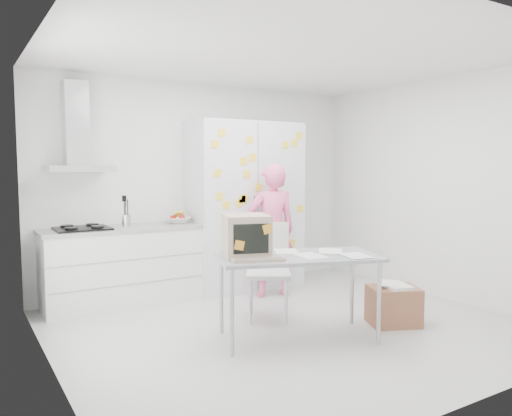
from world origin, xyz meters
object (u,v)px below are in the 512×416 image
desk (265,245)px  cardboard_box (393,305)px  person (272,231)px  chair (269,264)px

desk → cardboard_box: desk is taller
person → chair: 0.91m
desk → cardboard_box: bearing=6.3°
cardboard_box → desk: bearing=167.1°
desk → chair: desk is taller
person → chair: bearing=69.9°
desk → cardboard_box: size_ratio=2.73×
desk → cardboard_box: (1.37, -0.31, -0.69)m
chair → cardboard_box: bearing=-9.7°
person → chair: person is taller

